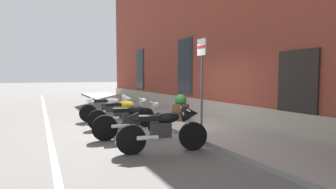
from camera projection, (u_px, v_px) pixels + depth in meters
The scene contains 10 objects.
ground_plane at pixel (163, 129), 7.84m from camera, with size 140.00×140.00×0.00m, color #565451.
sidewalk at pixel (196, 123), 8.41m from camera, with size 33.85×2.49×0.12m, color gray.
lane_stripe at pixel (50, 140), 6.38m from camera, with size 33.85×0.12×0.01m, color silver.
brick_pub_facade at pixel (280, 2), 9.88m from camera, with size 27.85×5.45×9.15m.
motorcycle_white_sport at pixel (111, 106), 9.17m from camera, with size 0.71×2.06×0.99m.
motorcycle_yellow_naked at pixel (123, 113), 7.86m from camera, with size 0.66×2.12×0.94m.
motorcycle_black_naked at pixel (134, 121), 6.55m from camera, with size 0.64×2.08×0.94m.
motorcycle_black_sport at pixel (166, 127), 5.37m from camera, with size 0.73×1.95×1.00m.
parking_sign at pixel (202, 72), 6.68m from camera, with size 0.36×0.07×2.53m.
barrel_planter at pixel (181, 109), 8.64m from camera, with size 0.61×0.61×0.90m.
Camera 1 is at (6.95, -3.42, 1.62)m, focal length 26.82 mm.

